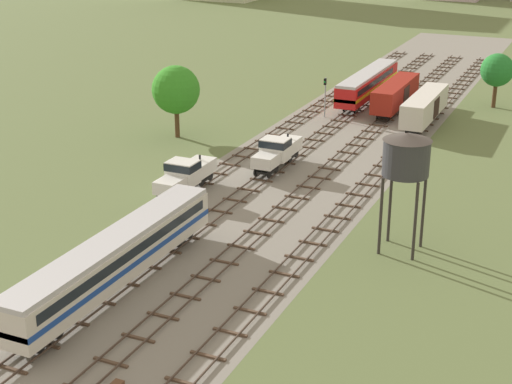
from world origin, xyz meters
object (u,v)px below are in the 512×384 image
object	(u,v)px
freight_boxcar_centre_left_far	(396,93)
freight_boxcar_centre_midfar	(425,106)
shunter_loco_left_mid	(277,150)
signal_post_nearest	(325,92)
shunter_loco_far_left_near	(185,174)
diesel_railcar_left_farther	(368,82)
passenger_coach_left_nearest	(116,256)
water_tower	(406,156)

from	to	relation	value
freight_boxcar_centre_left_far	freight_boxcar_centre_midfar	bearing A→B (deg)	-45.34
shunter_loco_left_mid	signal_post_nearest	world-z (taller)	signal_post_nearest
shunter_loco_far_left_near	diesel_railcar_left_farther	bearing A→B (deg)	83.28
shunter_loco_far_left_near	signal_post_nearest	bearing A→B (deg)	85.51
passenger_coach_left_nearest	shunter_loco_far_left_near	xyz separation A→B (m)	(-4.94, 18.59, -0.60)
passenger_coach_left_nearest	shunter_loco_left_mid	distance (m)	28.77
freight_boxcar_centre_midfar	diesel_railcar_left_farther	xyz separation A→B (m)	(-9.89, 9.03, 0.15)
shunter_loco_far_left_near	freight_boxcar_centre_midfar	xyz separation A→B (m)	(14.84, 32.92, 0.44)
freight_boxcar_centre_left_far	water_tower	xyz separation A→B (m)	(11.55, -41.82, 5.31)
passenger_coach_left_nearest	shunter_loco_left_mid	bearing A→B (deg)	90.00
signal_post_nearest	passenger_coach_left_nearest	bearing A→B (deg)	-87.18
shunter_loco_far_left_near	diesel_railcar_left_farther	size ratio (longest dim) A/B	0.41
shunter_loco_far_left_near	freight_boxcar_centre_left_far	size ratio (longest dim) A/B	0.60
shunter_loco_left_mid	freight_boxcar_centre_midfar	xyz separation A→B (m)	(9.89, 22.75, 0.44)
passenger_coach_left_nearest	shunter_loco_far_left_near	distance (m)	19.25
diesel_railcar_left_farther	signal_post_nearest	distance (m)	10.75
diesel_railcar_left_farther	water_tower	size ratio (longest dim) A/B	2.15
passenger_coach_left_nearest	diesel_railcar_left_farther	size ratio (longest dim) A/B	1.07
shunter_loco_far_left_near	freight_boxcar_centre_midfar	size ratio (longest dim) A/B	0.60
diesel_railcar_left_farther	water_tower	xyz separation A→B (m)	(16.50, -45.84, 5.16)
shunter_loco_left_mid	freight_boxcar_centre_left_far	distance (m)	28.19
passenger_coach_left_nearest	freight_boxcar_centre_midfar	distance (m)	52.45
diesel_railcar_left_farther	signal_post_nearest	xyz separation A→B (m)	(-2.47, -10.44, 0.66)
freight_boxcar_centre_left_far	signal_post_nearest	bearing A→B (deg)	-139.13
shunter_loco_left_mid	freight_boxcar_centre_midfar	bearing A→B (deg)	66.50
water_tower	shunter_loco_left_mid	bearing A→B (deg)	139.55
freight_boxcar_centre_left_far	shunter_loco_left_mid	bearing A→B (deg)	-100.11
passenger_coach_left_nearest	signal_post_nearest	xyz separation A→B (m)	(-2.47, 50.09, 0.64)
shunter_loco_far_left_near	shunter_loco_left_mid	bearing A→B (deg)	64.07
passenger_coach_left_nearest	freight_boxcar_centre_midfar	xyz separation A→B (m)	(9.89, 51.51, -0.16)
shunter_loco_left_mid	diesel_railcar_left_farther	bearing A→B (deg)	90.00
freight_boxcar_centre_midfar	passenger_coach_left_nearest	bearing A→B (deg)	-100.87
passenger_coach_left_nearest	shunter_loco_far_left_near	world-z (taller)	passenger_coach_left_nearest
signal_post_nearest	shunter_loco_far_left_near	bearing A→B (deg)	-94.49
shunter_loco_left_mid	diesel_railcar_left_farther	xyz separation A→B (m)	(-0.00, 31.77, 0.59)
passenger_coach_left_nearest	water_tower	bearing A→B (deg)	41.69
freight_boxcar_centre_left_far	signal_post_nearest	distance (m)	9.85
diesel_railcar_left_farther	freight_boxcar_centre_midfar	bearing A→B (deg)	-42.38
passenger_coach_left_nearest	signal_post_nearest	world-z (taller)	signal_post_nearest
shunter_loco_far_left_near	signal_post_nearest	size ratio (longest dim) A/B	1.66
freight_boxcar_centre_left_far	passenger_coach_left_nearest	bearing A→B (deg)	-95.01
shunter_loco_left_mid	water_tower	distance (m)	22.43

